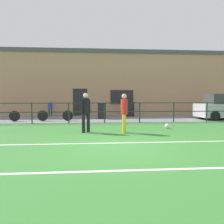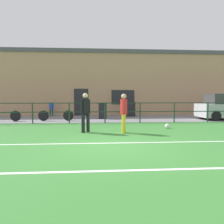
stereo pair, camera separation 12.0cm
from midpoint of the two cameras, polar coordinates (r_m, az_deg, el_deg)
ground at (r=6.88m, az=0.95°, el=-8.76°), size 60.00×44.00×0.04m
field_line_touchline at (r=7.32m, az=0.63°, el=-7.82°), size 36.00×0.11×0.00m
field_line_hash at (r=4.71m, az=3.54°, el=-14.52°), size 36.00×0.11×0.00m
pavement_strip at (r=15.27m, az=-1.95°, el=-1.65°), size 48.00×5.00×0.02m
perimeter_fence at (r=12.72m, az=-1.50°, el=0.57°), size 36.07×0.07×1.15m
clubhouse_facade at (r=18.93m, az=-2.42°, el=7.25°), size 28.00×2.56×5.17m
player_goalkeeper at (r=9.42m, az=-6.34°, el=0.47°), size 0.38×0.31×1.63m
player_striker at (r=9.25m, az=3.35°, el=0.32°), size 0.28×0.43×1.61m
soccer_ball_match at (r=10.93m, az=14.06°, el=-3.47°), size 0.21×0.21×0.21m
spectator_child at (r=17.50m, az=-14.85°, el=1.17°), size 0.32×0.21×1.18m
bicycle_parked_0 at (r=14.13m, az=-13.73°, el=-0.82°), size 2.12×0.04×0.73m
bicycle_parked_1 at (r=14.89m, az=-25.96°, el=-0.88°), size 2.26×0.04×0.73m
trash_bin_0 at (r=16.81m, az=4.97°, el=0.74°), size 0.62×0.53×1.08m
trash_bin_1 at (r=15.05m, az=-2.17°, el=0.35°), size 0.55×0.47×1.06m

